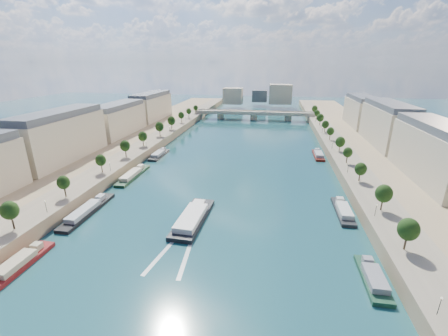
% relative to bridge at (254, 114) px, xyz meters
% --- Properties ---
extents(ground, '(700.00, 700.00, 0.00)m').
position_rel_bridge_xyz_m(ground, '(0.00, -137.14, -5.08)').
color(ground, '#0D353A').
rests_on(ground, ground).
extents(quay_left, '(44.00, 520.00, 5.00)m').
position_rel_bridge_xyz_m(quay_left, '(-72.00, -137.14, -2.58)').
color(quay_left, '#9E8460').
rests_on(quay_left, ground).
extents(quay_right, '(44.00, 520.00, 5.00)m').
position_rel_bridge_xyz_m(quay_right, '(72.00, -137.14, -2.58)').
color(quay_right, '#9E8460').
rests_on(quay_right, ground).
extents(pave_left, '(14.00, 520.00, 0.10)m').
position_rel_bridge_xyz_m(pave_left, '(-57.00, -137.14, -0.03)').
color(pave_left, gray).
rests_on(pave_left, quay_left).
extents(pave_right, '(14.00, 520.00, 0.10)m').
position_rel_bridge_xyz_m(pave_right, '(57.00, -137.14, -0.03)').
color(pave_right, gray).
rests_on(pave_right, quay_right).
extents(trees_left, '(4.80, 268.80, 8.26)m').
position_rel_bridge_xyz_m(trees_left, '(-55.00, -135.14, 5.39)').
color(trees_left, '#382B1E').
rests_on(trees_left, ground).
extents(trees_right, '(4.80, 268.80, 8.26)m').
position_rel_bridge_xyz_m(trees_right, '(55.00, -127.14, 5.39)').
color(trees_right, '#382B1E').
rests_on(trees_right, ground).
extents(lamps_left, '(0.36, 200.36, 4.28)m').
position_rel_bridge_xyz_m(lamps_left, '(-52.50, -147.14, 2.70)').
color(lamps_left, black).
rests_on(lamps_left, ground).
extents(lamps_right, '(0.36, 200.36, 4.28)m').
position_rel_bridge_xyz_m(lamps_right, '(52.50, -132.14, 2.70)').
color(lamps_right, black).
rests_on(lamps_right, ground).
extents(buildings_left, '(16.00, 226.00, 23.20)m').
position_rel_bridge_xyz_m(buildings_left, '(-85.00, -125.14, 11.37)').
color(buildings_left, '#C0B294').
rests_on(buildings_left, ground).
extents(buildings_right, '(16.00, 226.00, 23.20)m').
position_rel_bridge_xyz_m(buildings_right, '(85.00, -125.14, 11.37)').
color(buildings_right, '#C0B294').
rests_on(buildings_right, ground).
extents(skyline, '(79.00, 42.00, 22.00)m').
position_rel_bridge_xyz_m(skyline, '(3.19, 82.38, 9.57)').
color(skyline, '#C0B294').
rests_on(skyline, ground).
extents(bridge, '(112.00, 12.00, 8.15)m').
position_rel_bridge_xyz_m(bridge, '(0.00, 0.00, 0.00)').
color(bridge, '#C1B79E').
rests_on(bridge, ground).
extents(tour_barge, '(9.36, 28.89, 3.88)m').
position_rel_bridge_xyz_m(tour_barge, '(-6.55, -195.98, -3.99)').
color(tour_barge, black).
rests_on(tour_barge, ground).
extents(wake, '(10.76, 26.01, 0.04)m').
position_rel_bridge_xyz_m(wake, '(-6.55, -212.56, -5.06)').
color(wake, silver).
rests_on(wake, ground).
extents(moored_barges_left, '(5.00, 155.19, 3.60)m').
position_rel_bridge_xyz_m(moored_barges_left, '(-45.50, -194.03, -4.24)').
color(moored_barges_left, '#1A1A39').
rests_on(moored_barges_left, ground).
extents(moored_barges_right, '(5.00, 159.01, 3.60)m').
position_rel_bridge_xyz_m(moored_barges_right, '(45.50, -190.75, -4.24)').
color(moored_barges_right, black).
rests_on(moored_barges_right, ground).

